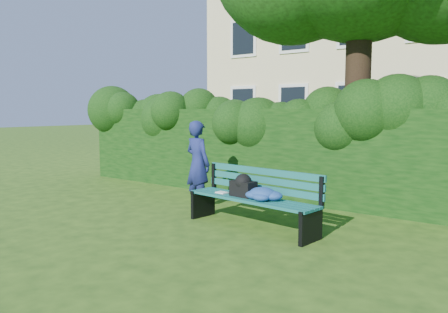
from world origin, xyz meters
The scene contains 5 objects.
ground centered at (0.00, 0.00, 0.00)m, with size 80.00×80.00×0.00m, color #294A15.
apartment_building centered at (0.00, 13.99, 6.00)m, with size 16.00×8.08×12.00m.
hedge centered at (0.00, 2.20, 0.90)m, with size 10.00×1.00×1.80m.
park_bench centered at (1.15, -0.17, 0.50)m, with size 2.24×0.81×0.89m.
man_reading centered at (-0.51, 0.47, 0.79)m, with size 0.58×0.38×1.58m, color navy.
Camera 1 is at (4.65, -5.60, 1.78)m, focal length 35.00 mm.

